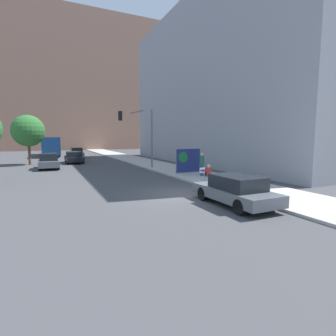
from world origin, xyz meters
TOP-DOWN VIEW (x-y plane):
  - ground_plane at (0.00, 0.00)m, footprint 160.00×160.00m
  - sidewalk_curb at (4.25, 15.00)m, footprint 4.03×90.00m
  - building_backdrop_far at (-2.00, 60.14)m, footprint 52.00×12.00m
  - building_backdrop_right at (13.00, 14.44)m, footprint 10.00×32.00m
  - seated_protester at (2.81, 1.76)m, footprint 0.93×0.77m
  - jogger_on_sidewalk at (4.18, 4.80)m, footprint 0.34×0.34m
  - protest_banner at (3.88, 6.42)m, footprint 2.26×0.06m
  - traffic_light_pole at (1.62, 11.65)m, footprint 3.35×3.12m
  - parked_car_curbside at (1.15, -2.82)m, footprint 1.85×4.38m
  - car_on_road_nearest at (-6.35, 15.93)m, footprint 1.81×4.47m
  - car_on_road_midblock at (-3.55, 21.00)m, footprint 1.89×4.77m
  - car_on_road_distant at (-2.50, 28.57)m, footprint 1.73×4.15m
  - city_bus_on_road at (-5.87, 35.60)m, footprint 2.58×12.15m
  - street_tree_midblock at (-8.25, 20.93)m, footprint 3.48×3.48m

SIDE VIEW (x-z plane):
  - ground_plane at x=0.00m, z-range 0.00..0.00m
  - sidewalk_curb at x=4.25m, z-range 0.00..0.13m
  - parked_car_curbside at x=1.15m, z-range 0.01..1.37m
  - car_on_road_midblock at x=-3.55m, z-range 0.01..1.38m
  - car_on_road_nearest at x=-6.35m, z-range -0.01..1.50m
  - car_on_road_distant at x=-2.50m, z-range -0.01..1.54m
  - seated_protester at x=2.81m, z-range 0.18..1.40m
  - jogger_on_sidewalk at x=4.18m, z-range 0.15..1.89m
  - protest_banner at x=3.88m, z-range 0.18..2.19m
  - city_bus_on_road at x=-5.87m, z-range 0.24..3.30m
  - street_tree_midblock at x=-8.25m, z-range 1.01..6.52m
  - traffic_light_pole at x=1.62m, z-range 1.13..6.71m
  - building_backdrop_right at x=13.00m, z-range 0.00..18.43m
  - building_backdrop_far at x=-2.00m, z-range 0.00..33.35m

